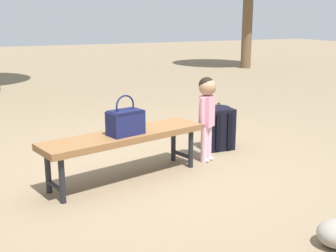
{
  "coord_description": "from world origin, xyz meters",
  "views": [
    {
      "loc": [
        -1.76,
        -3.81,
        1.49
      ],
      "look_at": [
        0.05,
        -0.12,
        0.45
      ],
      "focal_mm": 46.12,
      "sensor_mm": 36.0,
      "label": 1
    }
  ],
  "objects_px": {
    "child_standing": "(207,106)",
    "park_bench": "(124,139)",
    "handbag": "(125,121)",
    "backpack_large": "(218,126)"
  },
  "relations": [
    {
      "from": "child_standing",
      "to": "backpack_large",
      "type": "distance_m",
      "value": 0.56
    },
    {
      "from": "child_standing",
      "to": "park_bench",
      "type": "bearing_deg",
      "value": -172.65
    },
    {
      "from": "park_bench",
      "to": "child_standing",
      "type": "bearing_deg",
      "value": 7.35
    },
    {
      "from": "handbag",
      "to": "backpack_large",
      "type": "relative_size",
      "value": 0.67
    },
    {
      "from": "park_bench",
      "to": "child_standing",
      "type": "distance_m",
      "value": 0.99
    },
    {
      "from": "park_bench",
      "to": "handbag",
      "type": "relative_size",
      "value": 4.48
    },
    {
      "from": "park_bench",
      "to": "handbag",
      "type": "xyz_separation_m",
      "value": [
        -0.01,
        -0.06,
        0.18
      ]
    },
    {
      "from": "park_bench",
      "to": "backpack_large",
      "type": "bearing_deg",
      "value": 18.24
    },
    {
      "from": "child_standing",
      "to": "handbag",
      "type": "bearing_deg",
      "value": -169.49
    },
    {
      "from": "handbag",
      "to": "backpack_large",
      "type": "bearing_deg",
      "value": 20.31
    }
  ]
}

